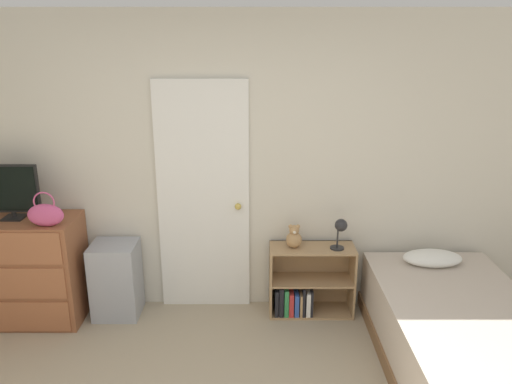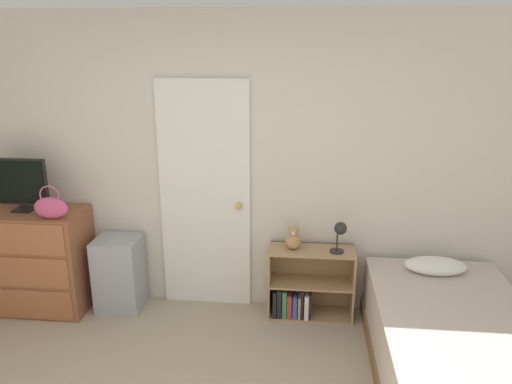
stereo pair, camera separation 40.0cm
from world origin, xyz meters
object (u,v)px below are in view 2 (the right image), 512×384
dresser (33,260)px  handbag (51,207)px  tv (21,184)px  bookshelf (303,289)px  teddy_bear (293,239)px  storage_bin (120,273)px  desk_lamp (340,231)px  bed (453,346)px

dresser → handbag: (0.32, -0.16, 0.55)m
dresser → tv: bearing=136.6°
bookshelf → teddy_bear: bearing=-178.6°
storage_bin → teddy_bear: bearing=1.1°
tv → storage_bin: tv is taller
teddy_bear → desk_lamp: size_ratio=0.76×
dresser → bed: (3.43, -0.65, -0.19)m
bookshelf → bed: size_ratio=0.40×
storage_bin → bookshelf: bearing=1.1°
bookshelf → teddy_bear: teddy_bear is taller
bookshelf → desk_lamp: 0.63m
tv → bed: (3.45, -0.67, -0.89)m
dresser → teddy_bear: dresser is taller
tv → desk_lamp: size_ratio=1.72×
dresser → handbag: size_ratio=3.37×
dresser → teddy_bear: bearing=2.5°
storage_bin → bookshelf: size_ratio=0.90×
bed → desk_lamp: bearing=137.3°
handbag → teddy_bear: size_ratio=1.38×
handbag → storage_bin: (0.43, 0.23, -0.68)m
handbag → storage_bin: 0.84m
storage_bin → teddy_bear: size_ratio=3.18×
dresser → storage_bin: dresser is taller
desk_lamp → bed: size_ratio=0.15×
handbag → dresser: bearing=153.9°
bed → handbag: bearing=170.9°
bookshelf → teddy_bear: (-0.10, -0.00, 0.46)m
dresser → tv: (-0.02, 0.02, 0.69)m
teddy_bear → bookshelf: bearing=1.4°
tv → bookshelf: size_ratio=0.64×
tv → storage_bin: bearing=3.8°
desk_lamp → bed: (0.77, -0.71, -0.55)m
dresser → bookshelf: 2.39m
handbag → bookshelf: 2.21m
teddy_bear → desk_lamp: 0.40m
bed → bookshelf: bearing=144.4°
desk_lamp → handbag: bearing=-174.8°
storage_bin → bed: storage_bin is taller
dresser → bookshelf: bearing=2.5°
bookshelf → desk_lamp: (0.28, -0.05, 0.57)m
tv → bookshelf: tv is taller
tv → storage_bin: (0.77, 0.05, -0.82)m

